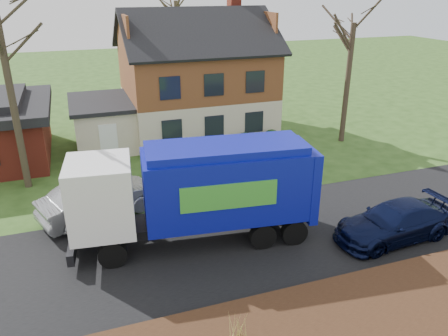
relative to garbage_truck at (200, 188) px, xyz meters
name	(u,v)px	position (x,y,z in m)	size (l,w,h in m)	color
ground	(247,240)	(1.73, -0.57, -2.28)	(120.00, 120.00, 0.00)	#284617
road	(247,239)	(1.73, -0.57, -2.27)	(80.00, 7.00, 0.02)	black
mulch_verge	(316,328)	(1.73, -5.87, -2.13)	(80.00, 3.50, 0.30)	black
main_house	(189,74)	(3.22, 13.34, 1.75)	(12.95, 8.95, 9.26)	beige
garbage_truck	(200,188)	(0.00, 0.00, 0.00)	(9.46, 3.52, 3.96)	black
silver_sedan	(100,199)	(-3.55, 3.31, -1.44)	(1.79, 5.12, 1.69)	#9EA2A5
navy_wagon	(394,222)	(7.24, -2.37, -1.56)	(2.03, 4.98, 1.45)	black
tree_front_east	(356,1)	(12.03, 8.51, 6.22)	(3.77, 3.77, 10.46)	#3D3024
grass_clump_mid	(238,328)	(-0.68, -5.76, -1.48)	(0.36, 0.29, 1.00)	tan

